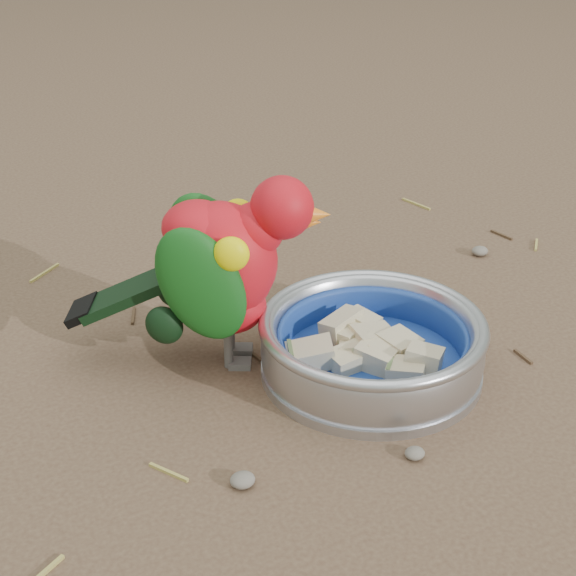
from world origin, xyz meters
TOP-DOWN VIEW (x-y plane):
  - ground at (0.00, 0.00)m, footprint 60.00×60.00m
  - food_bowl at (-0.03, 0.07)m, footprint 0.22×0.22m
  - bowl_wall at (-0.03, 0.07)m, footprint 0.22×0.22m
  - fruit_wedges at (-0.03, 0.07)m, footprint 0.13×0.13m
  - lory_parrot at (-0.15, 0.16)m, footprint 0.26×0.21m
  - ground_debris at (0.03, 0.05)m, footprint 0.90×0.80m

SIDE VIEW (x-z plane):
  - ground at x=0.00m, z-range 0.00..0.00m
  - ground_debris at x=0.03m, z-range 0.00..0.01m
  - food_bowl at x=-0.03m, z-range 0.00..0.02m
  - fruit_wedges at x=-0.03m, z-range 0.02..0.05m
  - bowl_wall at x=-0.03m, z-range 0.02..0.06m
  - lory_parrot at x=-0.15m, z-range 0.00..0.19m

